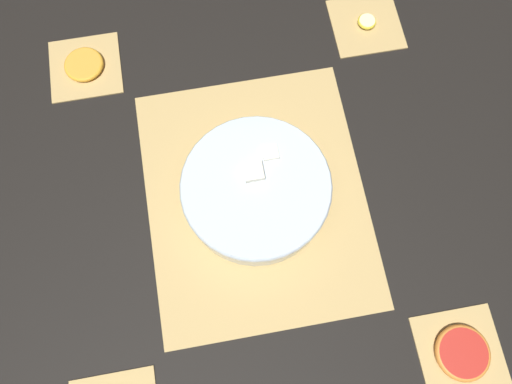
% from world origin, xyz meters
% --- Properties ---
extents(ground_plane, '(6.00, 6.00, 0.00)m').
position_xyz_m(ground_plane, '(0.00, 0.00, 0.00)').
color(ground_plane, black).
extents(bamboo_mat_center, '(0.47, 0.38, 0.01)m').
position_xyz_m(bamboo_mat_center, '(-0.00, 0.00, 0.00)').
color(bamboo_mat_center, tan).
rests_on(bamboo_mat_center, ground_plane).
extents(coaster_mat_near_left, '(0.14, 0.14, 0.01)m').
position_xyz_m(coaster_mat_near_left, '(-0.32, -0.28, 0.00)').
color(coaster_mat_near_left, tan).
rests_on(coaster_mat_near_left, ground_plane).
extents(coaster_mat_near_right, '(0.14, 0.14, 0.01)m').
position_xyz_m(coaster_mat_near_right, '(0.32, -0.28, 0.00)').
color(coaster_mat_near_right, tan).
rests_on(coaster_mat_near_right, ground_plane).
extents(coaster_mat_far_right, '(0.14, 0.14, 0.01)m').
position_xyz_m(coaster_mat_far_right, '(0.32, 0.28, 0.00)').
color(coaster_mat_far_right, tan).
rests_on(coaster_mat_far_right, ground_plane).
extents(fruit_salad_bowl, '(0.25, 0.25, 0.08)m').
position_xyz_m(fruit_salad_bowl, '(0.00, -0.00, 0.04)').
color(fruit_salad_bowl, silver).
rests_on(fruit_salad_bowl, bamboo_mat_center).
extents(orange_slice_whole, '(0.08, 0.08, 0.01)m').
position_xyz_m(orange_slice_whole, '(0.32, 0.28, 0.01)').
color(orange_slice_whole, '#F9A338').
rests_on(orange_slice_whole, coaster_mat_far_right).
extents(banana_coin_single, '(0.04, 0.04, 0.01)m').
position_xyz_m(banana_coin_single, '(0.32, -0.28, 0.01)').
color(banana_coin_single, beige).
rests_on(banana_coin_single, coaster_mat_near_right).
extents(grapefruit_slice, '(0.09, 0.09, 0.01)m').
position_xyz_m(grapefruit_slice, '(-0.32, -0.28, 0.01)').
color(grapefruit_slice, red).
rests_on(grapefruit_slice, coaster_mat_near_left).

